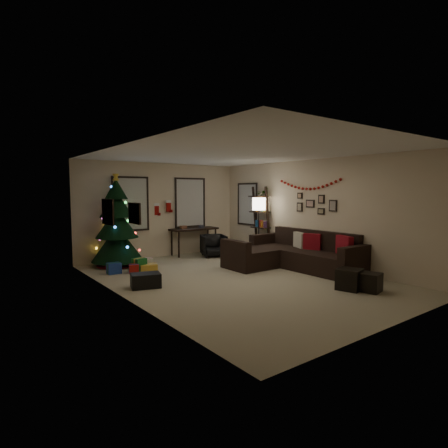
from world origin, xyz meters
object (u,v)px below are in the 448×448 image
at_px(desk_chair, 214,245).
at_px(bookshelf, 261,223).
at_px(christmas_tree, 117,226).
at_px(sofa, 292,256).
at_px(desk, 194,231).

bearing_deg(desk_chair, bookshelf, -14.34).
height_order(christmas_tree, sofa, christmas_tree).
xyz_separation_m(sofa, desk, (-0.88, 3.14, 0.40)).
distance_m(sofa, desk_chair, 2.56).
relative_size(desk, desk_chair, 2.28).
height_order(christmas_tree, desk_chair, christmas_tree).
height_order(desk_chair, bookshelf, bookshelf).
xyz_separation_m(desk, bookshelf, (1.37, -1.46, 0.28)).
height_order(sofa, desk_chair, sofa).
bearing_deg(desk, desk_chair, -68.08).
relative_size(desk, bookshelf, 0.72).
relative_size(christmas_tree, bookshelf, 1.19).
bearing_deg(sofa, desk, 105.64).
relative_size(sofa, desk, 2.06).
xyz_separation_m(christmas_tree, sofa, (3.33, -2.90, -0.70)).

